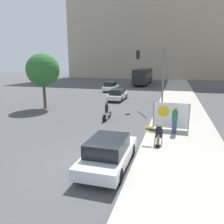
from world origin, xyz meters
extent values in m
plane|color=#4F4F51|center=(0.00, 0.00, 0.00)|extent=(160.00, 160.00, 0.00)
cube|color=#B7B2A8|center=(3.88, 15.00, 0.08)|extent=(4.49, 90.00, 0.15)
cube|color=tan|center=(-2.00, 58.37, 20.36)|extent=(52.00, 12.00, 40.72)
cylinder|color=#474C56|center=(2.37, 2.50, 0.37)|extent=(0.03, 0.03, 0.43)
cylinder|color=#474C56|center=(2.74, 2.50, 0.37)|extent=(0.03, 0.03, 0.43)
cylinder|color=#474C56|center=(2.37, 2.87, 0.37)|extent=(0.03, 0.03, 0.43)
cylinder|color=#474C56|center=(2.74, 2.87, 0.37)|extent=(0.03, 0.03, 0.43)
cube|color=navy|center=(2.56, 2.68, 0.59)|extent=(0.40, 0.40, 0.02)
cube|color=navy|center=(2.56, 2.87, 0.79)|extent=(0.40, 0.02, 0.38)
cylinder|color=#756651|center=(2.56, 2.52, 0.69)|extent=(0.18, 0.42, 0.18)
cylinder|color=#756651|center=(2.56, 2.31, 0.37)|extent=(0.16, 0.16, 0.43)
cube|color=black|center=(2.56, 2.25, 0.20)|extent=(0.20, 0.28, 0.10)
cylinder|color=black|center=(2.56, 2.71, 0.86)|extent=(0.34, 0.34, 0.52)
sphere|color=tan|center=(2.56, 2.71, 1.23)|extent=(0.22, 0.22, 0.22)
cylinder|color=black|center=(2.23, 2.63, 0.94)|extent=(0.45, 0.09, 0.09)
cube|color=yellow|center=(2.03, 2.63, 0.99)|extent=(0.52, 0.02, 0.32)
cube|color=navy|center=(2.03, 2.62, 0.99)|extent=(0.39, 0.01, 0.08)
cylinder|color=#334775|center=(3.37, 4.87, 0.57)|extent=(0.28, 0.28, 0.83)
cylinder|color=#236642|center=(3.37, 4.87, 1.32)|extent=(0.34, 0.34, 0.66)
sphere|color=tan|center=(3.37, 4.87, 1.75)|extent=(0.22, 0.22, 0.22)
cylinder|color=slate|center=(1.96, 5.69, 1.06)|extent=(0.06, 0.06, 1.82)
cylinder|color=slate|center=(4.27, 5.69, 1.06)|extent=(0.06, 0.06, 1.82)
cube|color=white|center=(3.12, 5.69, 1.11)|extent=(2.30, 0.02, 1.72)
cylinder|color=yellow|center=(2.61, 5.67, 1.37)|extent=(0.76, 0.01, 0.76)
cylinder|color=slate|center=(2.06, 14.28, 3.08)|extent=(0.16, 0.16, 5.86)
cylinder|color=slate|center=(0.81, 13.69, 5.71)|extent=(1.28, 2.54, 0.11)
cube|color=black|center=(-0.43, 13.10, 5.29)|extent=(0.40, 0.40, 0.84)
sphere|color=green|center=(-0.43, 13.10, 5.01)|extent=(0.18, 0.18, 0.18)
cube|color=silver|center=(0.60, -0.28, 0.52)|extent=(1.79, 4.21, 0.49)
cube|color=black|center=(0.60, -0.45, 1.06)|extent=(1.54, 2.19, 0.60)
cylinder|color=black|center=(-0.19, 1.02, 0.32)|extent=(0.22, 0.64, 0.64)
cylinder|color=black|center=(1.38, 1.02, 0.32)|extent=(0.22, 0.64, 0.64)
cylinder|color=black|center=(-0.19, -1.59, 0.32)|extent=(0.22, 0.64, 0.64)
cylinder|color=black|center=(1.38, -1.59, 0.32)|extent=(0.22, 0.64, 0.64)
cube|color=silver|center=(-3.44, 16.82, 0.52)|extent=(1.70, 4.19, 0.49)
cube|color=black|center=(-3.44, 16.65, 1.07)|extent=(1.46, 2.18, 0.60)
cylinder|color=black|center=(-4.18, 18.12, 0.32)|extent=(0.22, 0.64, 0.64)
cylinder|color=black|center=(-2.69, 18.12, 0.32)|extent=(0.22, 0.64, 0.64)
cylinder|color=black|center=(-4.18, 15.52, 0.32)|extent=(0.22, 0.64, 0.64)
cylinder|color=black|center=(-2.69, 15.52, 0.32)|extent=(0.22, 0.64, 0.64)
cube|color=white|center=(-6.68, 24.92, 0.57)|extent=(1.73, 4.13, 0.59)
cube|color=black|center=(-6.68, 24.76, 1.20)|extent=(1.49, 2.15, 0.68)
cylinder|color=black|center=(-7.44, 26.20, 0.32)|extent=(0.22, 0.64, 0.64)
cylinder|color=black|center=(-5.93, 26.20, 0.32)|extent=(0.22, 0.64, 0.64)
cylinder|color=black|center=(-7.44, 23.64, 0.32)|extent=(0.22, 0.64, 0.64)
cylinder|color=black|center=(-5.93, 23.64, 0.32)|extent=(0.22, 0.64, 0.64)
cube|color=#232328|center=(-3.25, 37.52, 1.82)|extent=(2.54, 12.27, 2.76)
cube|color=black|center=(-3.25, 37.52, 1.99)|extent=(2.56, 11.66, 0.90)
cylinder|color=black|center=(-4.37, 41.32, 0.52)|extent=(0.30, 1.04, 1.04)
cylinder|color=black|center=(-2.13, 41.32, 0.52)|extent=(0.30, 1.04, 1.04)
cylinder|color=black|center=(-4.37, 33.72, 0.52)|extent=(0.30, 1.04, 1.04)
cylinder|color=black|center=(-2.13, 33.72, 0.52)|extent=(0.30, 1.04, 1.04)
cube|color=silver|center=(-1.90, 7.44, 0.48)|extent=(0.24, 0.88, 0.32)
cylinder|color=black|center=(-1.90, 7.39, 0.88)|extent=(0.28, 0.28, 0.64)
sphere|color=black|center=(-1.90, 7.39, 1.22)|extent=(0.24, 0.24, 0.24)
cylinder|color=black|center=(-1.90, 8.17, 0.30)|extent=(0.10, 0.60, 0.60)
cylinder|color=black|center=(-1.90, 6.71, 0.30)|extent=(0.10, 0.60, 0.60)
cylinder|color=brown|center=(-9.33, 10.17, 1.35)|extent=(0.28, 0.28, 2.71)
sphere|color=#2D6B2D|center=(-9.33, 10.17, 3.84)|extent=(3.23, 3.23, 3.23)
camera|label=1|loc=(3.22, -8.93, 4.55)|focal=35.00mm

